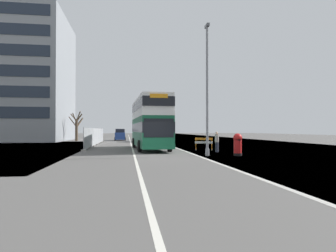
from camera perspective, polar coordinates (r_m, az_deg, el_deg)
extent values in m
cube|color=#565451|center=(20.50, -2.07, -6.11)|extent=(140.00, 280.00, 0.10)
cube|color=gray|center=(25.32, 28.50, -4.94)|extent=(20.00, 280.00, 0.05)
cube|color=#B2AFA8|center=(20.99, 5.87, -5.85)|extent=(0.24, 196.00, 0.01)
cube|color=silver|center=(20.39, -6.57, -6.00)|extent=(0.16, 168.00, 0.01)
cube|color=#145638|center=(27.77, -3.62, -1.14)|extent=(3.11, 11.04, 2.65)
cube|color=white|center=(27.80, -3.62, 2.00)|extent=(3.11, 11.04, 0.40)
cube|color=white|center=(27.86, -3.61, 3.86)|extent=(3.08, 10.93, 1.41)
cube|color=black|center=(27.77, -3.62, -0.32)|extent=(3.14, 11.15, 0.85)
cube|color=black|center=(27.86, -3.61, 3.86)|extent=(3.13, 11.09, 0.77)
cube|color=black|center=(22.35, -1.81, -0.39)|extent=(2.34, 0.18, 1.46)
cube|color=orange|center=(22.50, -1.81, 5.94)|extent=(1.40, 0.13, 0.32)
cube|color=#145638|center=(27.80, -3.62, -3.50)|extent=(3.14, 11.15, 0.36)
cylinder|color=black|center=(24.30, -5.58, -3.97)|extent=(0.35, 1.01, 1.00)
cylinder|color=black|center=(24.67, 0.34, -3.92)|extent=(0.35, 1.01, 1.00)
cylinder|color=black|center=(30.66, -6.71, -3.30)|extent=(0.35, 1.01, 1.00)
cylinder|color=black|center=(30.96, -1.99, -3.28)|extent=(0.35, 1.01, 1.00)
cylinder|color=gray|center=(21.19, 7.71, 6.75)|extent=(0.18, 0.18, 9.26)
cube|color=slate|center=(22.31, 7.69, 18.94)|extent=(0.20, 0.70, 0.20)
cylinder|color=gray|center=(21.07, 7.73, -5.14)|extent=(0.29, 0.29, 0.50)
cylinder|color=black|center=(21.59, 13.53, -5.44)|extent=(0.62, 0.62, 0.18)
cylinder|color=red|center=(21.54, 13.53, -3.75)|extent=(0.57, 0.57, 1.10)
sphere|color=red|center=(21.52, 13.52, -2.28)|extent=(0.64, 0.64, 0.64)
cube|color=black|center=(21.25, 13.82, -2.68)|extent=(0.22, 0.03, 0.07)
cube|color=orange|center=(26.51, 7.05, -2.52)|extent=(1.58, 0.40, 0.20)
cube|color=white|center=(26.52, 7.05, -3.21)|extent=(1.58, 0.40, 0.20)
cube|color=orange|center=(26.50, 5.50, -3.65)|extent=(0.08, 0.08, 1.04)
cube|color=black|center=(26.52, 5.51, -4.69)|extent=(0.23, 0.46, 0.08)
cube|color=orange|center=(26.58, 8.60, -3.64)|extent=(0.08, 0.08, 1.04)
cube|color=black|center=(26.61, 8.60, -4.67)|extent=(0.23, 0.46, 0.08)
cube|color=#A8AAAD|center=(28.35, -15.75, -2.37)|extent=(0.04, 3.26, 2.00)
cube|color=#A8AAAD|center=(31.72, -14.92, -2.20)|extent=(0.04, 3.26, 2.00)
cube|color=#A8AAAD|center=(35.09, -14.26, -2.06)|extent=(0.04, 3.26, 2.00)
cube|color=#A8AAAD|center=(38.47, -13.71, -1.94)|extent=(0.04, 3.26, 2.00)
cube|color=#A8AAAD|center=(41.86, -13.25, -1.85)|extent=(0.04, 3.26, 2.00)
cube|color=#A8AAAD|center=(45.25, -12.86, -1.76)|extent=(0.04, 3.26, 2.00)
cylinder|color=#939699|center=(26.66, -16.24, -2.47)|extent=(0.06, 0.06, 2.10)
cube|color=gray|center=(26.71, -16.25, -4.59)|extent=(0.44, 0.20, 0.12)
cylinder|color=#939699|center=(30.03, -15.31, -2.28)|extent=(0.06, 0.06, 2.10)
cube|color=gray|center=(30.07, -15.32, -4.16)|extent=(0.44, 0.20, 0.12)
cylinder|color=#939699|center=(33.40, -14.57, -2.12)|extent=(0.06, 0.06, 2.10)
cube|color=gray|center=(33.44, -14.58, -3.82)|extent=(0.44, 0.20, 0.12)
cylinder|color=#939699|center=(36.78, -13.97, -2.00)|extent=(0.06, 0.06, 2.10)
cube|color=gray|center=(36.82, -13.97, -3.54)|extent=(0.44, 0.20, 0.12)
cylinder|color=#939699|center=(40.17, -13.47, -1.89)|extent=(0.06, 0.06, 2.10)
cube|color=gray|center=(40.20, -13.47, -3.30)|extent=(0.44, 0.20, 0.12)
cylinder|color=#939699|center=(43.55, -13.04, -1.80)|extent=(0.06, 0.06, 2.10)
cube|color=gray|center=(43.58, -13.05, -3.10)|extent=(0.44, 0.20, 0.12)
cylinder|color=#939699|center=(46.94, -12.68, -1.73)|extent=(0.06, 0.06, 2.10)
cube|color=gray|center=(46.97, -12.69, -2.93)|extent=(0.44, 0.20, 0.12)
cube|color=navy|center=(45.30, -5.44, -2.14)|extent=(1.78, 4.13, 1.17)
cube|color=black|center=(45.28, -5.44, -0.89)|extent=(1.63, 2.27, 0.82)
cylinder|color=black|center=(46.63, -4.42, -2.67)|extent=(0.20, 0.60, 0.60)
cylinder|color=black|center=(46.56, -6.61, -2.67)|extent=(0.20, 0.60, 0.60)
cylinder|color=black|center=(44.08, -4.21, -2.78)|extent=(0.20, 0.60, 0.60)
cylinder|color=black|center=(44.00, -6.52, -2.78)|extent=(0.20, 0.60, 0.60)
cube|color=navy|center=(51.80, -9.37, -1.94)|extent=(1.70, 4.08, 1.20)
cube|color=black|center=(51.79, -9.37, -0.92)|extent=(1.56, 2.24, 0.64)
cylinder|color=black|center=(53.06, -8.42, -2.43)|extent=(0.20, 0.60, 0.60)
cylinder|color=black|center=(53.10, -10.25, -2.43)|extent=(0.20, 0.60, 0.60)
cylinder|color=black|center=(50.54, -8.44, -2.52)|extent=(0.20, 0.60, 0.60)
cylinder|color=black|center=(50.58, -10.37, -2.51)|extent=(0.20, 0.60, 0.60)
cube|color=maroon|center=(58.06, -5.06, -1.84)|extent=(1.76, 3.84, 1.15)
cube|color=black|center=(58.05, -5.06, -0.91)|extent=(1.62, 2.11, 0.74)
cylinder|color=black|center=(59.30, -4.27, -2.26)|extent=(0.20, 0.60, 0.60)
cylinder|color=black|center=(59.22, -5.97, -2.26)|extent=(0.20, 0.60, 0.60)
cylinder|color=black|center=(56.93, -4.11, -2.32)|extent=(0.20, 0.60, 0.60)
cylinder|color=black|center=(56.84, -5.89, -2.32)|extent=(0.20, 0.60, 0.60)
cylinder|color=#4C3D2D|center=(50.66, -17.53, -0.76)|extent=(0.44, 0.44, 3.65)
cylinder|color=#4C3D2D|center=(50.73, -17.04, 1.58)|extent=(1.05, 0.45, 1.37)
cylinder|color=#4C3D2D|center=(51.30, -16.95, 0.61)|extent=(1.05, 1.63, 1.78)
cylinder|color=#4C3D2D|center=(51.32, -18.03, 1.61)|extent=(1.31, 1.30, 1.32)
cylinder|color=#4C3D2D|center=(50.78, -18.21, 0.79)|extent=(1.35, 0.16, 1.75)
cylinder|color=#4C3D2D|center=(50.04, -17.86, 1.46)|extent=(0.54, 1.53, 1.69)
cylinder|color=#4C3D2D|center=(50.26, -17.19, 1.84)|extent=(0.94, 1.01, 1.67)
cylinder|color=#4C3D2D|center=(68.72, -17.54, -0.57)|extent=(0.38, 0.38, 4.08)
cylinder|color=#4C3D2D|center=(68.70, -17.01, 0.77)|extent=(1.40, 0.28, 1.81)
cylinder|color=#4C3D2D|center=(69.45, -17.29, 1.14)|extent=(0.53, 1.58, 1.22)
cylinder|color=#4C3D2D|center=(69.25, -17.78, 0.26)|extent=(0.92, 1.08, 1.02)
cylinder|color=#4C3D2D|center=(69.02, -18.02, 0.35)|extent=(1.35, 0.52, 1.14)
cylinder|color=#4C3D2D|center=(67.96, -17.86, 0.49)|extent=(0.64, 1.78, 1.54)
cylinder|color=#4C3D2D|center=(68.22, -17.28, 1.07)|extent=(0.96, 1.14, 1.64)
cylinder|color=#2D3342|center=(24.61, 9.57, -4.13)|extent=(0.29, 0.29, 0.82)
cylinder|color=#B2A89E|center=(24.57, 9.57, -2.38)|extent=(0.34, 0.34, 0.67)
sphere|color=beige|center=(24.57, 9.56, -1.34)|extent=(0.22, 0.22, 0.22)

